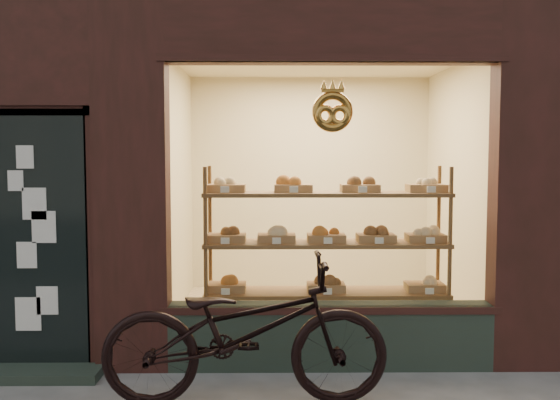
{
  "coord_description": "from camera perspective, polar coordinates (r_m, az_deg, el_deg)",
  "views": [
    {
      "loc": [
        -0.02,
        -3.04,
        1.82
      ],
      "look_at": [
        0.03,
        2.0,
        1.44
      ],
      "focal_mm": 40.0,
      "sensor_mm": 36.0,
      "label": 1
    }
  ],
  "objects": [
    {
      "name": "display_shelf",
      "position": [
        5.69,
        4.24,
        -5.25
      ],
      "size": [
        2.2,
        0.45,
        1.7
      ],
      "color": "brown",
      "rests_on": "ground"
    },
    {
      "name": "bicycle",
      "position": [
        4.59,
        -3.23,
        -11.86
      ],
      "size": [
        2.07,
        0.77,
        1.08
      ],
      "primitive_type": "imported",
      "rotation": [
        0.0,
        0.0,
        1.6
      ],
      "color": "black",
      "rests_on": "ground"
    }
  ]
}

